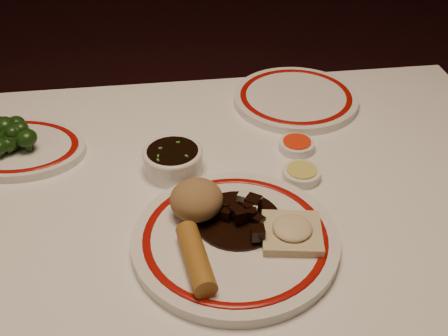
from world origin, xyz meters
TOP-DOWN VIEW (x-y plane):
  - dining_table at (0.00, 0.00)m, footprint 1.20×0.90m
  - main_plate at (0.06, -0.06)m, footprint 0.35×0.35m
  - rice_mound at (0.01, -0.00)m, footprint 0.08×0.08m
  - spring_roll at (-0.01, -0.11)m, footprint 0.05×0.12m
  - fried_wonton at (0.13, -0.07)m, footprint 0.10×0.10m
  - stirfry_heap at (0.06, -0.02)m, footprint 0.13×0.13m
  - broccoli_plate at (-0.30, 0.22)m, footprint 0.28×0.26m
  - broccoli_pile at (-0.30, 0.22)m, footprint 0.11×0.11m
  - soy_bowl at (-0.02, 0.13)m, footprint 0.10×0.10m
  - sweet_sour_dish at (0.20, 0.17)m, footprint 0.06×0.06m
  - mustard_dish at (0.19, 0.08)m, footprint 0.06×0.06m
  - far_plate at (0.24, 0.33)m, footprint 0.26×0.26m

SIDE VIEW (x-z plane):
  - dining_table at x=0.00m, z-range 0.28..1.03m
  - sweet_sour_dish at x=0.20m, z-range 0.75..0.77m
  - mustard_dish at x=0.19m, z-range 0.75..0.77m
  - broccoli_plate at x=-0.30m, z-range 0.75..0.77m
  - far_plate at x=0.24m, z-range 0.75..0.77m
  - main_plate at x=0.06m, z-range 0.75..0.77m
  - soy_bowl at x=-0.02m, z-range 0.75..0.79m
  - stirfry_heap at x=0.06m, z-range 0.76..0.79m
  - fried_wonton at x=0.13m, z-range 0.77..0.79m
  - spring_roll at x=-0.01m, z-range 0.77..0.80m
  - broccoli_pile at x=-0.30m, z-range 0.76..0.81m
  - rice_mound at x=0.01m, z-range 0.77..0.83m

